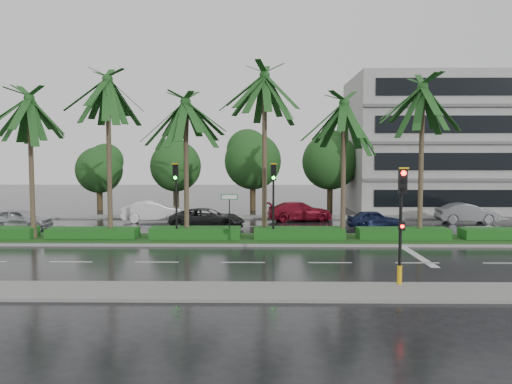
{
  "coord_description": "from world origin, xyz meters",
  "views": [
    {
      "loc": [
        0.89,
        -27.68,
        4.85
      ],
      "look_at": [
        0.5,
        1.5,
        2.8
      ],
      "focal_mm": 35.0,
      "sensor_mm": 36.0,
      "label": 1
    }
  ],
  "objects_px": {
    "car_darkgrey": "(208,219)",
    "car_blue": "(374,219)",
    "signal_near": "(401,221)",
    "car_grey": "(467,213)",
    "signal_median_left": "(176,190)",
    "car_white": "(153,211)",
    "street_sign": "(229,205)",
    "car_silver": "(20,219)",
    "car_red": "(300,211)"
  },
  "relations": [
    {
      "from": "signal_near",
      "to": "car_white",
      "type": "height_order",
      "value": "signal_near"
    },
    {
      "from": "car_white",
      "to": "car_grey",
      "type": "xyz_separation_m",
      "value": [
        23.33,
        -0.4,
        -0.05
      ]
    },
    {
      "from": "car_white",
      "to": "car_grey",
      "type": "relative_size",
      "value": 1.07
    },
    {
      "from": "car_silver",
      "to": "car_blue",
      "type": "relative_size",
      "value": 1.15
    },
    {
      "from": "signal_near",
      "to": "car_blue",
      "type": "relative_size",
      "value": 1.2
    },
    {
      "from": "car_darkgrey",
      "to": "car_blue",
      "type": "xyz_separation_m",
      "value": [
        11.33,
        0.44,
        -0.09
      ]
    },
    {
      "from": "car_red",
      "to": "car_grey",
      "type": "relative_size",
      "value": 1.13
    },
    {
      "from": "street_sign",
      "to": "car_silver",
      "type": "relative_size",
      "value": 0.62
    },
    {
      "from": "signal_median_left",
      "to": "car_blue",
      "type": "xyz_separation_m",
      "value": [
        12.5,
        5.86,
        -2.38
      ]
    },
    {
      "from": "car_silver",
      "to": "car_white",
      "type": "bearing_deg",
      "value": -60.44
    },
    {
      "from": "signal_near",
      "to": "car_red",
      "type": "distance_m",
      "value": 19.83
    },
    {
      "from": "car_grey",
      "to": "car_white",
      "type": "bearing_deg",
      "value": 88.41
    },
    {
      "from": "car_red",
      "to": "car_blue",
      "type": "height_order",
      "value": "car_red"
    },
    {
      "from": "car_silver",
      "to": "car_darkgrey",
      "type": "relative_size",
      "value": 0.82
    },
    {
      "from": "signal_median_left",
      "to": "car_darkgrey",
      "type": "xyz_separation_m",
      "value": [
        1.17,
        5.42,
        -2.29
      ]
    },
    {
      "from": "car_red",
      "to": "car_blue",
      "type": "xyz_separation_m",
      "value": [
        4.76,
        -4.07,
        -0.1
      ]
    },
    {
      "from": "car_white",
      "to": "car_blue",
      "type": "xyz_separation_m",
      "value": [
        15.83,
        -3.34,
        -0.15
      ]
    },
    {
      "from": "car_white",
      "to": "car_darkgrey",
      "type": "relative_size",
      "value": 0.92
    },
    {
      "from": "car_white",
      "to": "car_darkgrey",
      "type": "distance_m",
      "value": 5.88
    },
    {
      "from": "signal_near",
      "to": "car_grey",
      "type": "xyz_separation_m",
      "value": [
        10.0,
        18.49,
        -1.78
      ]
    },
    {
      "from": "signal_median_left",
      "to": "car_blue",
      "type": "relative_size",
      "value": 1.2
    },
    {
      "from": "car_silver",
      "to": "car_white",
      "type": "height_order",
      "value": "car_white"
    },
    {
      "from": "street_sign",
      "to": "car_blue",
      "type": "bearing_deg",
      "value": 30.87
    },
    {
      "from": "signal_near",
      "to": "car_red",
      "type": "xyz_separation_m",
      "value": [
        -2.26,
        19.62,
        -1.78
      ]
    },
    {
      "from": "signal_median_left",
      "to": "car_silver",
      "type": "bearing_deg",
      "value": 156.16
    },
    {
      "from": "signal_median_left",
      "to": "car_darkgrey",
      "type": "relative_size",
      "value": 0.86
    },
    {
      "from": "street_sign",
      "to": "car_red",
      "type": "xyz_separation_m",
      "value": [
        4.74,
        9.75,
        -1.4
      ]
    },
    {
      "from": "car_blue",
      "to": "street_sign",
      "type": "bearing_deg",
      "value": 118.54
    },
    {
      "from": "signal_median_left",
      "to": "signal_near",
      "type": "bearing_deg",
      "value": -44.09
    },
    {
      "from": "signal_near",
      "to": "car_grey",
      "type": "relative_size",
      "value": 0.99
    },
    {
      "from": "signal_near",
      "to": "street_sign",
      "type": "bearing_deg",
      "value": 125.34
    },
    {
      "from": "car_grey",
      "to": "street_sign",
      "type": "bearing_deg",
      "value": 116.28
    },
    {
      "from": "car_darkgrey",
      "to": "street_sign",
      "type": "bearing_deg",
      "value": -158.74
    },
    {
      "from": "car_white",
      "to": "car_blue",
      "type": "height_order",
      "value": "car_white"
    },
    {
      "from": "signal_median_left",
      "to": "car_white",
      "type": "height_order",
      "value": "signal_median_left"
    },
    {
      "from": "signal_median_left",
      "to": "car_red",
      "type": "distance_m",
      "value": 12.8
    },
    {
      "from": "car_red",
      "to": "signal_near",
      "type": "bearing_deg",
      "value": 178.15
    },
    {
      "from": "car_white",
      "to": "car_blue",
      "type": "distance_m",
      "value": 16.18
    },
    {
      "from": "car_white",
      "to": "street_sign",
      "type": "bearing_deg",
      "value": -157.61
    },
    {
      "from": "signal_near",
      "to": "car_blue",
      "type": "distance_m",
      "value": 15.86
    },
    {
      "from": "signal_median_left",
      "to": "car_grey",
      "type": "xyz_separation_m",
      "value": [
        20.0,
        8.8,
        -2.27
      ]
    },
    {
      "from": "car_darkgrey",
      "to": "car_blue",
      "type": "relative_size",
      "value": 1.4
    },
    {
      "from": "car_silver",
      "to": "car_grey",
      "type": "distance_m",
      "value": 31.62
    },
    {
      "from": "signal_near",
      "to": "car_darkgrey",
      "type": "xyz_separation_m",
      "value": [
        -8.83,
        15.11,
        -1.8
      ]
    },
    {
      "from": "street_sign",
      "to": "car_grey",
      "type": "relative_size",
      "value": 0.59
    },
    {
      "from": "signal_median_left",
      "to": "street_sign",
      "type": "distance_m",
      "value": 3.13
    },
    {
      "from": "car_silver",
      "to": "car_grey",
      "type": "height_order",
      "value": "car_grey"
    },
    {
      "from": "car_blue",
      "to": "car_silver",
      "type": "bearing_deg",
      "value": 89.64
    },
    {
      "from": "signal_near",
      "to": "car_red",
      "type": "bearing_deg",
      "value": 96.57
    },
    {
      "from": "street_sign",
      "to": "car_grey",
      "type": "xyz_separation_m",
      "value": [
        17.0,
        8.62,
        -1.4
      ]
    }
  ]
}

